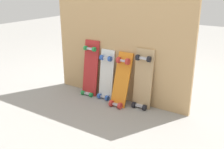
# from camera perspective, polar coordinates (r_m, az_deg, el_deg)

# --- Properties ---
(ground_plane) EXTENTS (12.00, 12.00, 0.00)m
(ground_plane) POSITION_cam_1_polar(r_m,az_deg,el_deg) (2.89, 0.75, -5.47)
(ground_plane) COLOR gray
(plywood_wall_panel) EXTENTS (1.59, 0.04, 1.49)m
(plywood_wall_panel) POSITION_cam_1_polar(r_m,az_deg,el_deg) (2.72, 1.61, 9.40)
(plywood_wall_panel) COLOR tan
(plywood_wall_panel) RESTS_ON ground
(skateboard_red) EXTENTS (0.19, 0.17, 0.69)m
(skateboard_red) POSITION_cam_1_polar(r_m,az_deg,el_deg) (2.95, -4.78, 0.72)
(skateboard_red) COLOR #B22626
(skateboard_red) RESTS_ON ground
(skateboard_white) EXTENTS (0.17, 0.15, 0.61)m
(skateboard_white) POSITION_cam_1_polar(r_m,az_deg,el_deg) (2.85, -1.29, -0.64)
(skateboard_white) COLOR silver
(skateboard_white) RESTS_ON ground
(skateboard_orange) EXTENTS (0.17, 0.25, 0.61)m
(skateboard_orange) POSITION_cam_1_polar(r_m,az_deg,el_deg) (2.70, 1.93, -1.82)
(skateboard_orange) COLOR orange
(skateboard_orange) RESTS_ON ground
(skateboard_natural) EXTENTS (0.20, 0.14, 0.67)m
(skateboard_natural) POSITION_cam_1_polar(r_m,az_deg,el_deg) (2.64, 6.71, -1.67)
(skateboard_natural) COLOR tan
(skateboard_natural) RESTS_ON ground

